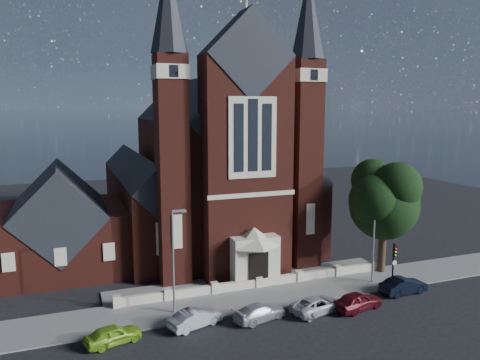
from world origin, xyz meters
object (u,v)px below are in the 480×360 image
object	(u,v)px
parish_hall	(60,228)
traffic_signal	(394,259)
street_lamp_left	(174,256)
car_navy	(404,286)
car_silver_a	(195,318)
car_dark_red	(358,301)
church	(204,171)
car_silver_b	(260,312)
car_lime_van	(113,335)
car_white_suv	(317,305)
street_lamp_right	(375,233)
street_tree	(387,201)

from	to	relation	value
parish_hall	traffic_signal	bearing A→B (deg)	-29.98
street_lamp_left	car_navy	distance (m)	19.55
car_silver_a	car_dark_red	bearing A→B (deg)	-116.64
church	car_dark_red	bearing A→B (deg)	-76.65
car_silver_b	car_navy	distance (m)	13.32
parish_hall	car_navy	world-z (taller)	parish_hall
car_lime_van	car_dark_red	world-z (taller)	car_dark_red
church	car_silver_b	size ratio (longest dim) A/B	8.28
car_lime_van	car_navy	xyz separation A→B (m)	(23.83, 0.12, 0.05)
church	car_navy	size ratio (longest dim) A/B	8.25
car_silver_a	car_white_suv	bearing A→B (deg)	-115.03
car_navy	car_white_suv	bearing A→B (deg)	91.01
church	street_lamp_right	world-z (taller)	church
parish_hall	street_tree	distance (m)	31.27
car_silver_b	car_dark_red	bearing A→B (deg)	-112.76
parish_hall	car_silver_b	xyz separation A→B (m)	(13.70, -17.25, -3.40)
traffic_signal	parish_hall	bearing A→B (deg)	150.02
traffic_signal	church	bearing A→B (deg)	118.20
car_lime_van	traffic_signal	bearing A→B (deg)	-101.78
car_white_suv	street_lamp_left	bearing A→B (deg)	57.40
car_lime_van	car_white_suv	bearing A→B (deg)	-107.42
church	traffic_signal	world-z (taller)	church
traffic_signal	car_lime_van	distance (m)	23.94
church	car_white_suv	bearing A→B (deg)	-84.21
street_lamp_right	car_silver_b	bearing A→B (deg)	-165.29
parish_hall	car_silver_a	distance (m)	19.21
parish_hall	street_tree	bearing A→B (deg)	-23.26
street_lamp_right	car_silver_a	distance (m)	17.80
car_silver_a	car_white_suv	distance (m)	9.40
parish_hall	car_navy	size ratio (longest dim) A/B	2.89
street_lamp_left	traffic_signal	world-z (taller)	street_lamp_left
street_lamp_right	car_white_suv	xyz separation A→B (m)	(-7.80, -3.61, -3.99)
car_lime_van	car_silver_a	size ratio (longest dim) A/B	0.94
car_dark_red	street_tree	bearing A→B (deg)	-61.69
street_tree	car_white_suv	world-z (taller)	street_tree
street_tree	car_navy	distance (m)	7.97
parish_hall	street_lamp_left	size ratio (longest dim) A/B	1.51
traffic_signal	car_lime_van	world-z (taller)	traffic_signal
church	car_navy	distance (m)	25.63
car_lime_van	car_white_suv	distance (m)	15.11
church	car_silver_a	bearing A→B (deg)	-108.10
car_silver_a	car_lime_van	bearing A→B (deg)	74.86
street_lamp_left	car_white_suv	size ratio (longest dim) A/B	1.84
car_lime_van	street_lamp_left	bearing A→B (deg)	-73.28
traffic_signal	car_navy	size ratio (longest dim) A/B	0.95
street_lamp_left	car_lime_van	distance (m)	7.01
street_lamp_right	car_lime_van	size ratio (longest dim) A/B	2.14
car_silver_b	car_navy	world-z (taller)	car_navy
street_lamp_right	car_navy	xyz separation A→B (m)	(0.92, -2.96, -3.90)
car_lime_van	car_white_suv	world-z (taller)	car_lime_van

